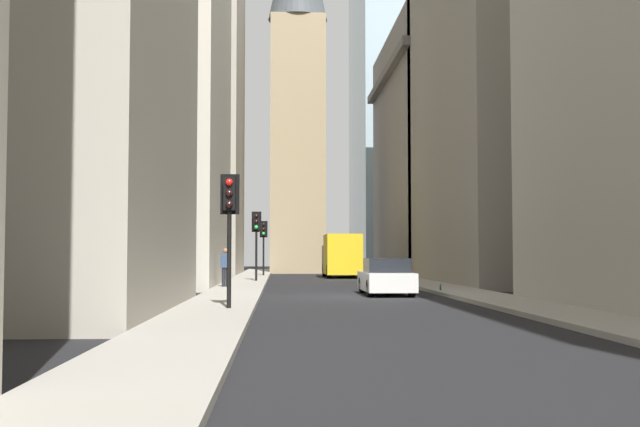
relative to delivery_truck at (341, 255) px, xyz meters
The scene contains 15 objects.
ground_plane 22.84m from the delivery_truck, behind, with size 135.00×135.00×0.00m, color black.
sidewalk_right 23.55m from the delivery_truck, 165.46° to the left, with size 90.00×2.20×0.14m, color #A8A399.
sidewalk_left 23.01m from the delivery_truck, behind, with size 90.00×2.20×0.14m, color #A8A399.
building_left_far 13.83m from the delivery_truck, 53.30° to the right, with size 19.83×10.50×18.35m.
building_left_midfar 17.66m from the delivery_truck, 139.54° to the right, with size 17.77×10.50×23.99m.
building_right_far 18.75m from the delivery_truck, 65.70° to the left, with size 12.24×10.50×29.60m.
glass_tower_distant 42.71m from the delivery_truck, 19.36° to the right, with size 18.13×14.00×55.17m, color #9EB7C1.
church_spire 19.41m from the delivery_truck, 12.93° to the left, with size 4.88×4.88×32.11m.
delivery_truck is the anchor object (origin of this frame).
sedan_white 21.87m from the delivery_truck, behind, with size 4.30×1.78×1.42m.
traffic_light_foreground 31.25m from the delivery_truck, 169.90° to the left, with size 0.43×0.52×3.63m.
traffic_light_midblock 11.42m from the delivery_truck, 151.77° to the left, with size 0.43×0.52×3.72m.
traffic_light_far_junction 5.38m from the delivery_truck, 85.31° to the left, with size 0.43×0.52×3.64m.
pedestrian 18.46m from the delivery_truck, 159.40° to the left, with size 0.26×0.44×1.70m.
discarded_bottle 21.31m from the delivery_truck, behind, with size 0.07×0.07×0.27m.
Camera 1 is at (-29.09, 2.71, 1.61)m, focal length 43.72 mm.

